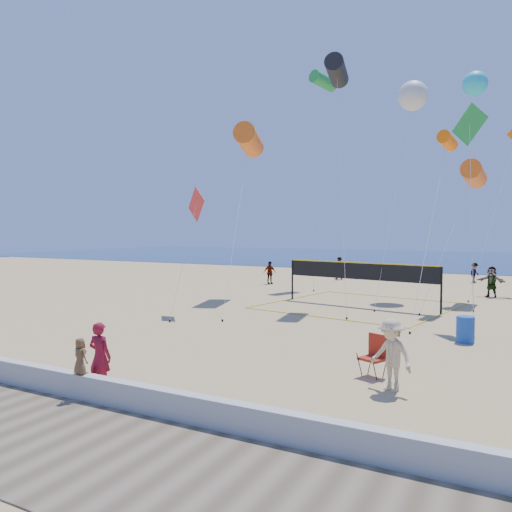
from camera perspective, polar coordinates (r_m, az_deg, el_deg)
The scene contains 23 objects.
ground at distance 13.75m, azimuth -2.21°, elevation -13.97°, with size 120.00×120.00×0.00m, color tan.
ocean at distance 73.78m, azimuth 22.68°, elevation -0.34°, with size 140.00×50.00×0.03m, color navy.
seawall at distance 11.29m, azimuth -10.18°, elevation -16.24°, with size 32.00×0.30×0.60m, color #AFAFAB.
boardwalk at distance 10.01m, azimuth -17.72°, elevation -20.69°, with size 32.00×3.60×0.03m, color #6D5E4A.
woman at distance 13.20m, azimuth -17.41°, elevation -10.92°, with size 0.63×0.42×1.74m, color maroon.
toddler at distance 12.69m, azimuth -19.45°, elevation -10.75°, with size 0.42×0.28×0.87m, color brown.
bystander_b at distance 13.07m, azimuth 15.22°, elevation -10.86°, with size 1.17×0.67×1.81m, color tan.
far_person_0 at distance 37.00m, azimuth 1.56°, elevation -1.92°, with size 0.99×0.41×1.68m, color gray.
far_person_1 at distance 32.96m, azimuth 25.32°, elevation -2.68°, with size 1.70×0.54×1.83m, color gray.
far_person_3 at distance 40.93m, azimuth 9.57°, elevation -1.39°, with size 0.88×0.69×1.81m, color gray.
far_person_4 at distance 41.52m, azimuth 23.71°, elevation -1.76°, with size 0.97×0.56×1.50m, color gray.
camp_chair at distance 14.25m, azimuth 13.46°, elevation -10.72°, with size 0.79×0.90×1.27m.
trash_barrel at distance 19.43m, azimuth 22.81°, elevation -7.75°, with size 0.62×0.62×0.93m, color #1A49A9.
volleyball_net at distance 26.78m, azimuth 11.75°, elevation -2.27°, with size 10.03×9.91×2.32m.
kite_0 at distance 30.72m, azimuth -0.81°, elevation 13.09°, with size 4.22×9.84×10.25m.
kite_1 at distance 28.70m, azimuth 9.22°, elevation 20.16°, with size 2.83×5.76×13.16m.
kite_2 at distance 27.59m, azimuth 21.02°, elevation 12.16°, with size 0.89×8.36×8.97m.
kite_3 at distance 24.26m, azimuth -6.94°, elevation 5.42°, with size 1.53×3.24×6.11m.
kite_4 at distance 23.25m, azimuth 23.24°, elevation 12.76°, with size 1.51×3.58×9.31m.
kite_6 at distance 33.06m, azimuth 17.49°, elevation 17.06°, with size 2.15×8.42×13.02m.
kite_7 at distance 33.19m, azimuth 23.75°, elevation 17.58°, with size 1.81×6.53×13.22m.
kite_8 at distance 38.21m, azimuth 7.69°, elevation 19.19°, with size 1.77×5.22×15.30m.
kite_10 at distance 30.86m, azimuth 23.63°, elevation 8.57°, with size 2.38×7.91×7.87m.
Camera 1 is at (6.59, -11.38, 4.01)m, focal length 35.00 mm.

